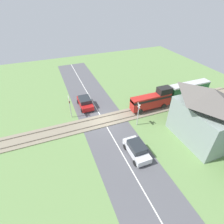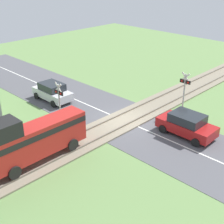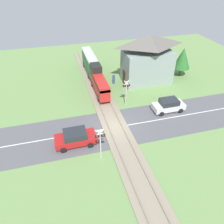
{
  "view_description": "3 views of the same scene",
  "coord_description": "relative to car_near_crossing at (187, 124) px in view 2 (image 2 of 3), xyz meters",
  "views": [
    {
      "loc": [
        18.5,
        -6.02,
        15.4
      ],
      "look_at": [
        0.0,
        1.32,
        1.2
      ],
      "focal_mm": 28.0,
      "sensor_mm": 36.0,
      "label": 1
    },
    {
      "loc": [
        -14.1,
        15.74,
        10.89
      ],
      "look_at": [
        0.0,
        1.32,
        1.2
      ],
      "focal_mm": 50.0,
      "sensor_mm": 36.0,
      "label": 2
    },
    {
      "loc": [
        -5.3,
        -17.94,
        15.23
      ],
      "look_at": [
        0.0,
        1.32,
        1.2
      ],
      "focal_mm": 35.0,
      "sensor_mm": 36.0,
      "label": 3
    }
  ],
  "objects": [
    {
      "name": "ground_plane",
      "position": [
        4.51,
        1.44,
        -0.83
      ],
      "size": [
        60.0,
        60.0,
        0.0
      ],
      "primitive_type": "plane",
      "color": "#66894C"
    },
    {
      "name": "road_surface",
      "position": [
        4.51,
        1.44,
        -0.82
      ],
      "size": [
        48.0,
        6.4,
        0.02
      ],
      "color": "#515156",
      "rests_on": "ground_plane"
    },
    {
      "name": "track_bed",
      "position": [
        4.51,
        1.44,
        -0.76
      ],
      "size": [
        2.8,
        48.0,
        0.24
      ],
      "color": "gray",
      "rests_on": "ground_plane"
    },
    {
      "name": "car_near_crossing",
      "position": [
        0.0,
        0.0,
        0.0
      ],
      "size": [
        4.03,
        1.98,
        1.6
      ],
      "color": "#A81919",
      "rests_on": "ground_plane"
    },
    {
      "name": "car_far_side",
      "position": [
        11.62,
        2.88,
        -0.01
      ],
      "size": [
        3.83,
        1.86,
        1.58
      ],
      "color": "silver",
      "rests_on": "ground_plane"
    },
    {
      "name": "crossing_signal_west_approach",
      "position": [
        1.98,
        -2.57,
        1.39
      ],
      "size": [
        0.9,
        0.18,
        3.49
      ],
      "color": "#B7B7B7",
      "rests_on": "ground_plane"
    },
    {
      "name": "crossing_signal_east_approach",
      "position": [
        7.04,
        5.45,
        1.39
      ],
      "size": [
        0.9,
        0.18,
        3.49
      ],
      "color": "#B7B7B7",
      "rests_on": "ground_plane"
    }
  ]
}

